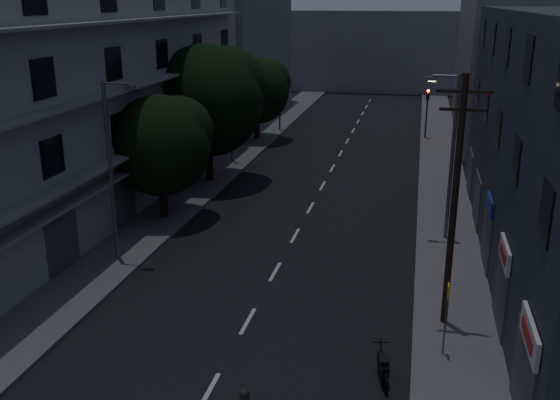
% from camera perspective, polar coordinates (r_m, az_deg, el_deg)
% --- Properties ---
extents(ground, '(160.00, 160.00, 0.00)m').
position_cam_1_polar(ground, '(40.47, 4.02, 1.49)').
color(ground, black).
rests_on(ground, ground).
extents(sidewalk_left, '(3.00, 90.00, 0.15)m').
position_cam_1_polar(sidewalk_left, '(42.16, -6.11, 2.22)').
color(sidewalk_left, '#565659').
rests_on(sidewalk_left, ground).
extents(sidewalk_right, '(3.00, 90.00, 0.15)m').
position_cam_1_polar(sidewalk_right, '(40.09, 14.67, 0.89)').
color(sidewalk_right, '#565659').
rests_on(sidewalk_right, ground).
extents(lane_markings, '(0.15, 60.50, 0.01)m').
position_cam_1_polar(lane_markings, '(46.44, 5.19, 3.63)').
color(lane_markings, beige).
rests_on(lane_markings, ground).
extents(building_left, '(7.00, 36.00, 14.00)m').
position_cam_1_polar(building_left, '(36.30, -16.89, 10.17)').
color(building_left, '#9F9F9B').
rests_on(building_left, ground).
extents(building_far_left, '(6.00, 20.00, 16.00)m').
position_cam_1_polar(building_far_left, '(63.99, -3.58, 14.84)').
color(building_far_left, slate).
rests_on(building_far_left, ground).
extents(building_far_right, '(6.00, 20.00, 13.00)m').
position_cam_1_polar(building_far_right, '(55.98, 19.46, 11.90)').
color(building_far_right, slate).
rests_on(building_far_right, ground).
extents(building_far_end, '(24.00, 8.00, 10.00)m').
position_cam_1_polar(building_far_end, '(83.84, 8.91, 13.34)').
color(building_far_end, slate).
rests_on(building_far_end, ground).
extents(tree_near, '(5.34, 5.34, 6.59)m').
position_cam_1_polar(tree_near, '(33.47, -10.80, 5.27)').
color(tree_near, black).
rests_on(tree_near, sidewalk_left).
extents(tree_mid, '(7.08, 7.08, 8.71)m').
position_cam_1_polar(tree_mid, '(39.93, -6.54, 9.42)').
color(tree_mid, black).
rests_on(tree_mid, sidewalk_left).
extents(tree_far, '(5.44, 5.44, 6.73)m').
position_cam_1_polar(tree_far, '(52.31, -2.09, 10.17)').
color(tree_far, black).
rests_on(tree_far, sidewalk_left).
extents(traffic_signal_far_right, '(0.28, 0.37, 4.10)m').
position_cam_1_polar(traffic_signal_far_right, '(54.21, 13.32, 8.63)').
color(traffic_signal_far_right, black).
rests_on(traffic_signal_far_right, sidewalk_right).
extents(traffic_signal_far_left, '(0.28, 0.37, 4.10)m').
position_cam_1_polar(traffic_signal_far_left, '(56.13, -0.03, 9.41)').
color(traffic_signal_far_left, black).
rests_on(traffic_signal_far_left, sidewalk_left).
extents(street_lamp_left_near, '(1.51, 0.25, 8.00)m').
position_cam_1_polar(street_lamp_left_near, '(28.18, -15.08, 3.29)').
color(street_lamp_left_near, slate).
rests_on(street_lamp_left_near, sidewalk_left).
extents(street_lamp_right, '(1.51, 0.25, 8.00)m').
position_cam_1_polar(street_lamp_right, '(30.74, 15.31, 4.46)').
color(street_lamp_right, slate).
rests_on(street_lamp_right, sidewalk_right).
extents(street_lamp_left_far, '(1.51, 0.25, 8.00)m').
position_cam_1_polar(street_lamp_left_far, '(44.71, -4.34, 9.11)').
color(street_lamp_left_far, '#585960').
rests_on(street_lamp_left_far, sidewalk_left).
extents(utility_pole, '(1.80, 0.24, 9.00)m').
position_cam_1_polar(utility_pole, '(22.24, 15.68, 0.09)').
color(utility_pole, black).
rests_on(utility_pole, sidewalk_right).
extents(bus_stop_sign, '(0.06, 0.35, 2.52)m').
position_cam_1_polar(bus_stop_sign, '(21.25, 15.01, -9.39)').
color(bus_stop_sign, '#595B60').
rests_on(bus_stop_sign, sidewalk_right).
extents(motorcycle, '(0.64, 1.79, 1.16)m').
position_cam_1_polar(motorcycle, '(20.39, 9.38, -14.88)').
color(motorcycle, black).
rests_on(motorcycle, ground).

